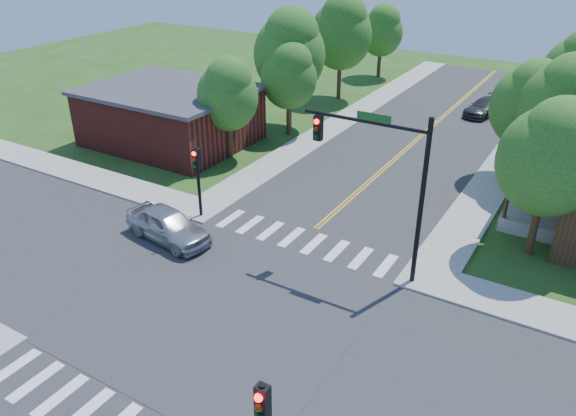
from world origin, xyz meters
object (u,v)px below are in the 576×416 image
Objects in this scene: signal_mast_ne at (383,168)px; car_silver at (168,225)px; signal_pole_nw at (197,170)px; car_dgrey at (484,107)px.

car_silver is (-9.37, -2.54, -4.07)m from signal_mast_ne.
car_silver is at bearing -86.79° from signal_pole_nw.
car_dgrey is (7.99, 26.90, -0.15)m from car_silver.
signal_mast_ne reaches higher than car_silver.
car_dgrey is (-1.38, 24.36, -4.22)m from signal_mast_ne.
signal_pole_nw is 0.79× the size of car_silver.
signal_mast_ne is 1.89× the size of signal_pole_nw.
car_silver is at bearing -93.61° from car_dgrey.
car_silver is (0.14, -2.53, -1.88)m from signal_pole_nw.
signal_mast_ne is at bearing -73.82° from car_dgrey.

